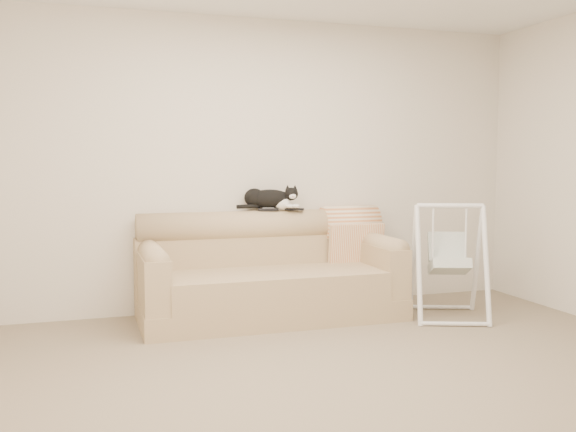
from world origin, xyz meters
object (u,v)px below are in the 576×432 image
object	(u,v)px
remote_b	(295,209)
tuxedo_cat	(270,198)
baby_swing	(449,261)
remote_a	(268,209)
sofa	(269,276)

from	to	relation	value
remote_b	tuxedo_cat	xyz separation A→B (m)	(-0.22, 0.06, 0.10)
remote_b	baby_swing	size ratio (longest dim) A/B	0.18
remote_a	remote_b	xyz separation A→B (m)	(0.24, -0.03, -0.00)
remote_b	tuxedo_cat	bearing A→B (deg)	165.31
remote_b	tuxedo_cat	world-z (taller)	tuxedo_cat
remote_a	remote_b	size ratio (longest dim) A/B	1.07
remote_a	baby_swing	distance (m)	1.62
sofa	baby_swing	distance (m)	1.54
sofa	tuxedo_cat	distance (m)	0.71
baby_swing	tuxedo_cat	bearing A→B (deg)	151.06
tuxedo_cat	remote_b	bearing A→B (deg)	-14.69
tuxedo_cat	baby_swing	distance (m)	1.64
remote_a	baby_swing	xyz separation A→B (m)	(1.39, -0.73, -0.42)
sofa	tuxedo_cat	size ratio (longest dim) A/B	3.92
sofa	remote_b	xyz separation A→B (m)	(0.30, 0.20, 0.56)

